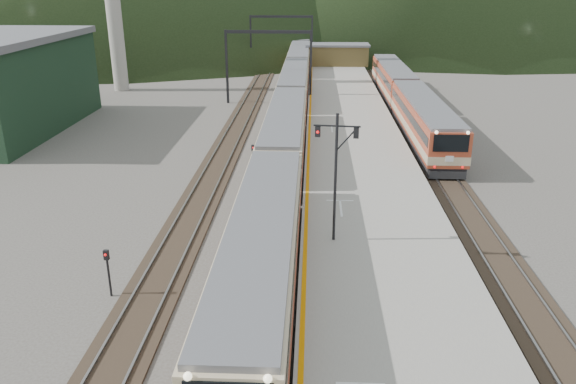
{
  "coord_description": "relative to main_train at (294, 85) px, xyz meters",
  "views": [
    {
      "loc": [
        2.11,
        -7.63,
        13.34
      ],
      "look_at": [
        0.79,
        21.87,
        2.0
      ],
      "focal_mm": 35.0,
      "sensor_mm": 36.0,
      "label": 1
    }
  ],
  "objects": [
    {
      "name": "short_signal_b",
      "position": [
        -2.06,
        -24.73,
        -0.57
      ],
      "size": [
        0.26,
        0.22,
        2.27
      ],
      "color": "black",
      "rests_on": "ground"
    },
    {
      "name": "second_train",
      "position": [
        11.5,
        -5.79,
        -0.03
      ],
      "size": [
        2.91,
        39.65,
        3.55
      ],
      "color": "#A94026",
      "rests_on": "track_second"
    },
    {
      "name": "station_shed",
      "position": [
        5.6,
        22.97,
        0.53
      ],
      "size": [
        9.4,
        4.4,
        3.1
      ],
      "color": "brown",
      "rests_on": "platform"
    },
    {
      "name": "track_main",
      "position": [
        0.0,
        -15.03,
        -1.97
      ],
      "size": [
        2.6,
        200.0,
        0.23
      ],
      "color": "black",
      "rests_on": "ground"
    },
    {
      "name": "track_far",
      "position": [
        -5.0,
        -15.03,
        -1.97
      ],
      "size": [
        2.6,
        200.0,
        0.23
      ],
      "color": "black",
      "rests_on": "ground"
    },
    {
      "name": "platform",
      "position": [
        5.6,
        -17.03,
        -1.54
      ],
      "size": [
        8.0,
        100.0,
        1.0
      ],
      "primitive_type": "cube",
      "color": "gray",
      "rests_on": "ground"
    },
    {
      "name": "main_train",
      "position": [
        0.0,
        0.0,
        0.0
      ],
      "size": [
        2.96,
        101.63,
        3.62
      ],
      "color": "#C4AE88",
      "rests_on": "track_main"
    },
    {
      "name": "gantry_near",
      "position": [
        -2.85,
        -0.03,
        3.55
      ],
      "size": [
        9.55,
        0.25,
        8.0
      ],
      "color": "black",
      "rests_on": "ground"
    },
    {
      "name": "short_signal_c",
      "position": [
        -6.77,
        -41.27,
        -0.57
      ],
      "size": [
        0.22,
        0.17,
        2.27
      ],
      "color": "black",
      "rests_on": "ground"
    },
    {
      "name": "signal_mast",
      "position": [
        3.25,
        -37.1,
        2.92
      ],
      "size": [
        2.2,
        0.39,
        6.45
      ],
      "color": "black",
      "rests_on": "platform"
    },
    {
      "name": "track_second",
      "position": [
        11.5,
        -15.03,
        -1.97
      ],
      "size": [
        2.6,
        200.0,
        0.23
      ],
      "color": "black",
      "rests_on": "ground"
    },
    {
      "name": "gantry_far",
      "position": [
        -2.85,
        24.97,
        3.55
      ],
      "size": [
        9.55,
        0.25,
        8.0
      ],
      "color": "black",
      "rests_on": "ground"
    }
  ]
}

